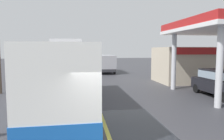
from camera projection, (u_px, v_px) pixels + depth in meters
name	position (u px, v px, depth m)	size (l,w,h in m)	color
ground	(87.00, 76.00, 25.70)	(120.00, 120.00, 0.00)	#38383D
lane_divider_stripe	(89.00, 81.00, 20.78)	(0.16, 50.00, 0.01)	#D8CC4C
wet_puddle_patch	(119.00, 128.00, 8.33)	(3.75, 4.87, 0.01)	#26282D
coach_bus_main	(67.00, 76.00, 11.01)	(2.60, 11.04, 3.69)	white
gas_station_roadside	(205.00, 56.00, 18.43)	(9.10, 11.95, 5.10)	#B21E1E
car_at_pump	(219.00, 82.00, 13.93)	(1.70, 4.20, 1.82)	black
minibus_opposing_lane	(106.00, 62.00, 29.23)	(2.04, 6.13, 2.44)	#A5A5AD
car_trailing_behind_bus	(72.00, 65.00, 29.34)	(1.70, 4.20, 1.82)	#B2B2B7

